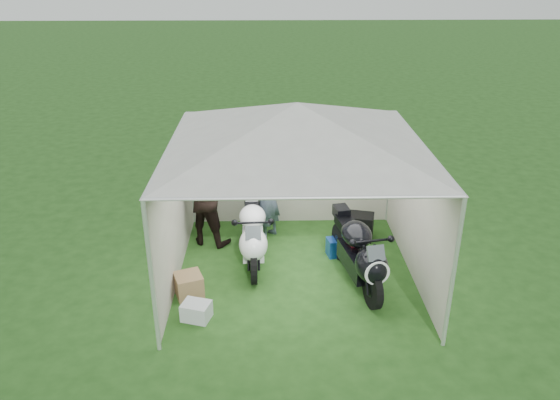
# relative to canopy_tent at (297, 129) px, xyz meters

# --- Properties ---
(ground) EXTENTS (80.00, 80.00, 0.00)m
(ground) POSITION_rel_canopy_tent_xyz_m (0.00, -0.03, -2.58)
(ground) COLOR #1C4114
(ground) RESTS_ON ground
(canopy_tent) EXTENTS (5.66, 5.66, 3.00)m
(canopy_tent) POSITION_rel_canopy_tent_xyz_m (0.00, 0.00, 0.00)
(canopy_tent) COLOR silver
(canopy_tent) RESTS_ON ground
(motorcycle_white) EXTENTS (0.53, 2.14, 1.05)m
(motorcycle_white) POSITION_rel_canopy_tent_xyz_m (-0.73, 0.29, -1.99)
(motorcycle_white) COLOR black
(motorcycle_white) RESTS_ON ground
(motorcycle_black) EXTENTS (0.74, 2.19, 1.08)m
(motorcycle_black) POSITION_rel_canopy_tent_xyz_m (1.02, -0.45, -1.97)
(motorcycle_black) COLOR black
(motorcycle_black) RESTS_ON ground
(paddock_stand) EXTENTS (0.49, 0.35, 0.33)m
(paddock_stand) POSITION_rel_canopy_tent_xyz_m (0.83, 0.54, -2.41)
(paddock_stand) COLOR blue
(paddock_stand) RESTS_ON ground
(person_dark_jacket) EXTENTS (1.12, 1.00, 1.91)m
(person_dark_jacket) POSITION_rel_canopy_tent_xyz_m (-1.62, 1.12, -1.62)
(person_dark_jacket) COLOR black
(person_dark_jacket) RESTS_ON ground
(person_blue_jacket) EXTENTS (0.71, 0.78, 1.79)m
(person_blue_jacket) POSITION_rel_canopy_tent_xyz_m (-0.47, 1.27, -1.68)
(person_blue_jacket) COLOR slate
(person_blue_jacket) RESTS_ON ground
(equipment_box) EXTENTS (0.59, 0.51, 0.50)m
(equipment_box) POSITION_rel_canopy_tent_xyz_m (1.31, 1.18, -2.32)
(equipment_box) COLOR black
(equipment_box) RESTS_ON ground
(crate_0) EXTENTS (0.49, 0.43, 0.27)m
(crate_0) POSITION_rel_canopy_tent_xyz_m (-1.56, -1.34, -2.44)
(crate_0) COLOR #B9BFC3
(crate_0) RESTS_ON ground
(crate_1) EXTENTS (0.54, 0.54, 0.37)m
(crate_1) POSITION_rel_canopy_tent_xyz_m (-1.75, -0.71, -2.39)
(crate_1) COLOR olive
(crate_1) RESTS_ON ground
(crate_2) EXTENTS (0.38, 0.33, 0.24)m
(crate_2) POSITION_rel_canopy_tent_xyz_m (-1.75, -0.65, -2.45)
(crate_2) COLOR silver
(crate_2) RESTS_ON ground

